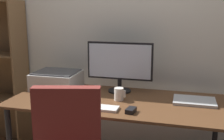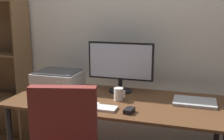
% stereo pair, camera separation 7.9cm
% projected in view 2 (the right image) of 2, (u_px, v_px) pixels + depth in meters
% --- Properties ---
extents(back_wall, '(6.40, 0.10, 2.60)m').
position_uv_depth(back_wall, '(133.00, 25.00, 2.58)').
color(back_wall, silver).
rests_on(back_wall, ground).
extents(desk, '(1.71, 0.75, 0.74)m').
position_uv_depth(desk, '(117.00, 109.00, 2.21)').
color(desk, '#56351E').
rests_on(desk, ground).
extents(monitor, '(0.57, 0.20, 0.44)m').
position_uv_depth(monitor, '(120.00, 64.00, 2.37)').
color(monitor, black).
rests_on(monitor, desk).
extents(keyboard, '(0.29, 0.11, 0.02)m').
position_uv_depth(keyboard, '(97.00, 107.00, 2.00)').
color(keyboard, silver).
rests_on(keyboard, desk).
extents(mouse, '(0.07, 0.10, 0.03)m').
position_uv_depth(mouse, '(129.00, 111.00, 1.92)').
color(mouse, black).
rests_on(mouse, desk).
extents(coffee_mug, '(0.09, 0.08, 0.10)m').
position_uv_depth(coffee_mug, '(119.00, 94.00, 2.18)').
color(coffee_mug, white).
rests_on(coffee_mug, desk).
extents(laptop, '(0.32, 0.23, 0.02)m').
position_uv_depth(laptop, '(195.00, 102.00, 2.11)').
color(laptop, '#B7BABC').
rests_on(laptop, desk).
extents(printer, '(0.40, 0.34, 0.16)m').
position_uv_depth(printer, '(58.00, 79.00, 2.51)').
color(printer, silver).
rests_on(printer, desk).
extents(paper_sheet, '(0.21, 0.30, 0.00)m').
position_uv_depth(paper_sheet, '(80.00, 108.00, 2.02)').
color(paper_sheet, white).
rests_on(paper_sheet, desk).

